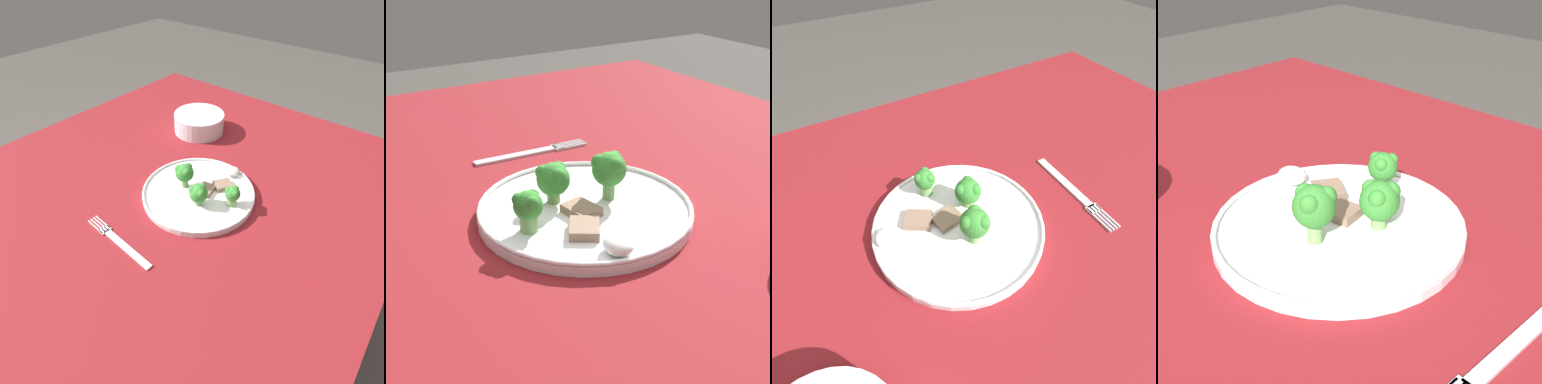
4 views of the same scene
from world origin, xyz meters
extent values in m
plane|color=#4C4742|center=(0.00, 0.00, 0.00)|extent=(8.00, 8.00, 0.00)
cube|color=maroon|center=(0.00, 0.00, 0.73)|extent=(1.27, 1.03, 0.03)
cylinder|color=brown|center=(-0.57, -0.46, 0.36)|extent=(0.06, 0.06, 0.72)
cylinder|color=white|center=(0.05, -0.09, 0.76)|extent=(0.28, 0.28, 0.01)
torus|color=white|center=(0.05, -0.09, 0.76)|extent=(0.28, 0.28, 0.01)
cube|color=silver|center=(-0.17, -0.08, 0.75)|extent=(0.02, 0.14, 0.00)
cube|color=silver|center=(-0.17, 0.00, 0.75)|extent=(0.02, 0.02, 0.00)
cube|color=silver|center=(-0.16, 0.02, 0.75)|extent=(0.00, 0.06, 0.00)
cube|color=silver|center=(-0.16, 0.02, 0.75)|extent=(0.00, 0.06, 0.00)
cube|color=silver|center=(-0.17, 0.02, 0.75)|extent=(0.00, 0.06, 0.00)
cube|color=silver|center=(-0.18, 0.02, 0.75)|extent=(0.00, 0.06, 0.00)
cylinder|color=#709E56|center=(0.02, -0.11, 0.77)|extent=(0.02, 0.02, 0.02)
sphere|color=#337F2D|center=(0.02, -0.11, 0.79)|extent=(0.04, 0.04, 0.04)
sphere|color=#337F2D|center=(0.03, -0.11, 0.80)|extent=(0.02, 0.02, 0.02)
sphere|color=#337F2D|center=(0.01, -0.10, 0.80)|extent=(0.02, 0.02, 0.02)
sphere|color=#337F2D|center=(0.01, -0.12, 0.80)|extent=(0.02, 0.02, 0.02)
cylinder|color=#709E56|center=(0.07, -0.17, 0.77)|extent=(0.02, 0.02, 0.02)
sphere|color=#337F2D|center=(0.07, -0.17, 0.79)|extent=(0.04, 0.04, 0.04)
sphere|color=#337F2D|center=(0.08, -0.17, 0.80)|extent=(0.02, 0.02, 0.02)
sphere|color=#337F2D|center=(0.06, -0.16, 0.80)|extent=(0.02, 0.02, 0.02)
sphere|color=#337F2D|center=(0.06, -0.18, 0.80)|extent=(0.02, 0.02, 0.02)
cylinder|color=#709E56|center=(0.05, -0.05, 0.77)|extent=(0.02, 0.02, 0.03)
sphere|color=#337F2D|center=(0.05, -0.05, 0.80)|extent=(0.05, 0.05, 0.05)
sphere|color=#337F2D|center=(0.06, -0.05, 0.81)|extent=(0.02, 0.02, 0.02)
sphere|color=#337F2D|center=(0.04, -0.03, 0.81)|extent=(0.02, 0.02, 0.02)
sphere|color=#337F2D|center=(0.04, -0.06, 0.81)|extent=(0.02, 0.02, 0.02)
cube|color=#846651|center=(0.11, -0.12, 0.77)|extent=(0.06, 0.05, 0.01)
cube|color=#846651|center=(0.06, -0.10, 0.77)|extent=(0.05, 0.04, 0.01)
ellipsoid|color=white|center=(0.16, -0.11, 0.77)|extent=(0.04, 0.03, 0.02)
camera|label=1|loc=(-0.38, -0.42, 1.25)|focal=28.00mm
camera|label=2|loc=(0.56, -0.41, 1.08)|focal=50.00mm
camera|label=3|loc=(0.19, 0.17, 1.15)|focal=28.00mm
camera|label=4|loc=(-0.30, 0.26, 1.08)|focal=50.00mm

